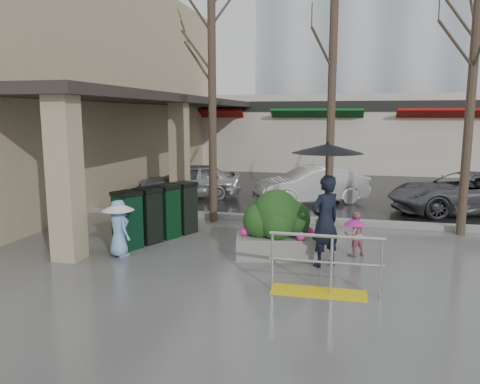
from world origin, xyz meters
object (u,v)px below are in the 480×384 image
at_px(tree_mideast, 476,34).
at_px(tree_midwest, 334,24).
at_px(child_blue, 119,223).
at_px(news_boxes, 157,213).
at_px(child_pink, 355,231).
at_px(woman, 326,193).
at_px(tree_west, 212,35).
at_px(planter, 276,225).
at_px(car_a, 189,181).
at_px(car_c, 465,193).
at_px(handrail, 323,272).
at_px(car_b, 311,185).

bearing_deg(tree_mideast, tree_midwest, 180.00).
bearing_deg(child_blue, news_boxes, -66.99).
bearing_deg(child_pink, woman, 22.51).
bearing_deg(tree_west, child_blue, -105.02).
xyz_separation_m(child_blue, planter, (3.26, 0.74, -0.03)).
height_order(tree_midwest, car_a, tree_midwest).
relative_size(woman, planter, 1.38).
xyz_separation_m(child_blue, car_c, (8.15, 6.49, -0.09)).
relative_size(woman, child_pink, 2.62).
distance_m(handrail, tree_west, 7.52).
xyz_separation_m(handrail, car_b, (-0.91, 8.18, 0.25)).
bearing_deg(car_c, car_b, -112.91).
bearing_deg(child_blue, woman, -140.97).
distance_m(tree_mideast, child_pink, 5.62).
bearing_deg(car_a, tree_midwest, 35.96).
bearing_deg(tree_west, child_pink, -32.36).
relative_size(tree_west, news_boxes, 2.90).
relative_size(child_pink, planter, 0.53).
relative_size(handrail, child_pink, 2.00).
relative_size(woman, news_boxes, 1.06).
height_order(handrail, tree_mideast, tree_mideast).
xyz_separation_m(woman, car_b, (-0.85, 6.67, -0.85)).
bearing_deg(tree_west, news_boxes, -107.46).
height_order(tree_mideast, woman, tree_mideast).
height_order(planter, car_c, planter).
bearing_deg(woman, child_pink, -168.03).
bearing_deg(news_boxes, planter, 11.61).
bearing_deg(tree_mideast, car_a, 157.99).
bearing_deg(child_blue, car_b, -81.97).
distance_m(tree_west, planter, 5.75).
distance_m(tree_midwest, woman, 4.99).
relative_size(tree_mideast, child_blue, 5.31).
bearing_deg(woman, handrail, 49.03).
relative_size(tree_west, planter, 3.79).
relative_size(tree_mideast, news_boxes, 2.78).
bearing_deg(news_boxes, child_blue, -76.81).
relative_size(tree_mideast, car_c, 1.43).
bearing_deg(planter, woman, -19.69).
relative_size(child_pink, car_b, 0.25).
bearing_deg(child_blue, planter, -133.12).
height_order(child_pink, planter, planter).
xyz_separation_m(tree_mideast, child_blue, (-7.49, -3.67, -4.14)).
bearing_deg(handrail, woman, 92.33).
bearing_deg(tree_midwest, child_pink, -74.54).
bearing_deg(news_boxes, woman, 9.74).
height_order(news_boxes, car_c, news_boxes).
height_order(handrail, news_boxes, news_boxes).
distance_m(tree_midwest, planter, 5.48).
xyz_separation_m(tree_mideast, child_pink, (-2.62, -2.46, -4.33)).
bearing_deg(woman, news_boxes, -57.75).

